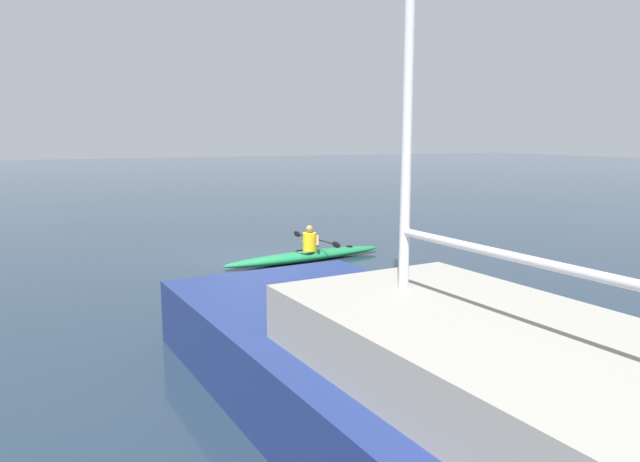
% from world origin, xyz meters
% --- Properties ---
extents(ground_plane, '(160.00, 160.00, 0.00)m').
position_xyz_m(ground_plane, '(0.00, 0.00, 0.00)').
color(ground_plane, '#1E2D3D').
extents(kayak, '(5.03, 1.25, 0.29)m').
position_xyz_m(kayak, '(-1.11, 0.99, 0.15)').
color(kayak, '#19723F').
rests_on(kayak, ground).
extents(kayaker, '(0.56, 2.46, 0.72)m').
position_xyz_m(kayaker, '(-1.26, 0.97, 0.58)').
color(kayaker, yellow).
rests_on(kayaker, kayak).
extents(sailboat_small_daysailer, '(4.30, 11.36, 13.68)m').
position_xyz_m(sailboat_small_daysailer, '(1.58, 10.92, 0.70)').
color(sailboat_small_daysailer, navy).
rests_on(sailboat_small_daysailer, ground).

